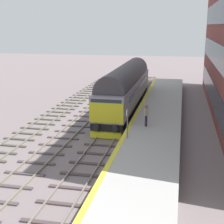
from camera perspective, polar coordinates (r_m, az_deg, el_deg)
The scene contains 8 objects.
ground_plane at distance 28.04m, azimuth 0.13°, elevation -2.92°, with size 140.00×140.00×0.00m, color slate.
track_main at distance 28.02m, azimuth 0.13°, elevation -2.81°, with size 2.50×60.00×0.15m.
track_adjacent_west at distance 28.83m, azimuth -6.21°, elevation -2.40°, with size 2.50×60.00×0.15m.
track_adjacent_far_west at distance 29.95m, azimuth -12.02°, elevation -1.99°, with size 2.50×60.00×0.15m.
station_platform at distance 27.42m, azimuth 7.52°, elevation -2.37°, with size 4.00×44.00×1.01m.
diesel_locomotive at distance 33.50m, azimuth 2.36°, elevation 4.34°, with size 2.74×18.02×4.68m.
platform_number_sign at distance 22.41m, azimuth 2.64°, elevation -1.31°, with size 0.10×0.44×1.96m.
waiting_passenger at distance 25.29m, azimuth 5.88°, elevation -0.26°, with size 0.40×0.50×1.64m.
Camera 1 is at (5.47, -26.17, 8.45)m, focal length 53.35 mm.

